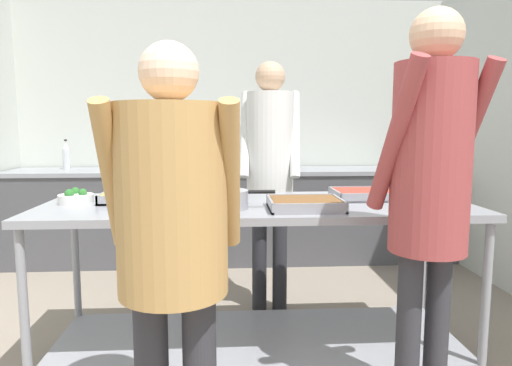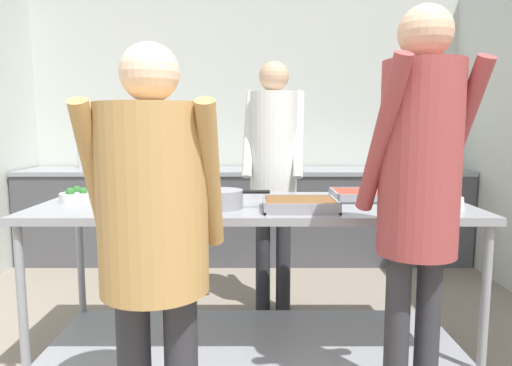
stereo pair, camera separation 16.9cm
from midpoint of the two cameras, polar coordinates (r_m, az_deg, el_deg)
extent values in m
cube|color=silver|center=(4.89, -0.16, 6.88)|extent=(4.54, 0.06, 2.65)
cube|color=#4C4C51|center=(4.61, -0.19, -4.20)|extent=(4.38, 0.62, 0.88)
cube|color=gray|center=(4.54, -0.19, 1.50)|extent=(4.38, 0.65, 0.04)
cube|color=black|center=(4.54, 0.77, 1.60)|extent=(0.46, 0.41, 0.02)
cube|color=gray|center=(2.55, 1.89, -2.96)|extent=(2.37, 0.85, 0.04)
cube|color=gray|center=(2.79, 1.82, -18.91)|extent=(2.29, 0.77, 0.02)
cylinder|color=gray|center=(2.55, -25.18, -14.39)|extent=(0.04, 0.04, 0.88)
cylinder|color=gray|center=(2.61, 28.64, -14.06)|extent=(0.04, 0.04, 0.88)
cylinder|color=gray|center=(3.20, -19.38, -9.73)|extent=(0.04, 0.04, 0.88)
cylinder|color=gray|center=(3.25, 22.33, -9.59)|extent=(0.04, 0.04, 0.88)
cylinder|color=silver|center=(2.74, -19.58, -1.69)|extent=(0.19, 0.19, 0.05)
sphere|color=#2D702D|center=(2.71, -18.86, -0.97)|extent=(0.05, 0.05, 0.05)
sphere|color=#2D702D|center=(2.79, -19.62, -0.80)|extent=(0.05, 0.05, 0.05)
sphere|color=#2D702D|center=(2.71, -20.32, -1.05)|extent=(0.05, 0.05, 0.05)
cube|color=gray|center=(2.72, -11.60, -1.92)|extent=(0.48, 0.34, 0.01)
cube|color=gold|center=(2.72, -11.61, -1.39)|extent=(0.46, 0.32, 0.04)
cube|color=gray|center=(2.56, -12.36, -2.01)|extent=(0.48, 0.01, 0.05)
cube|color=gray|center=(2.87, -10.94, -0.98)|extent=(0.48, 0.01, 0.05)
cube|color=gray|center=(2.77, -16.38, -1.43)|extent=(0.01, 0.34, 0.05)
cube|color=gray|center=(2.68, -6.67, -1.49)|extent=(0.01, 0.34, 0.05)
cylinder|color=gray|center=(2.38, -2.10, -2.03)|extent=(0.23, 0.23, 0.10)
cylinder|color=beige|center=(2.37, -2.10, -1.02)|extent=(0.20, 0.20, 0.01)
cylinder|color=black|center=(2.37, 2.34, -1.12)|extent=(0.14, 0.02, 0.02)
cube|color=gray|center=(2.37, 7.76, -3.16)|extent=(0.38, 0.32, 0.01)
cube|color=brown|center=(2.37, 7.77, -2.56)|extent=(0.35, 0.30, 0.04)
cube|color=gray|center=(2.22, 8.29, -3.33)|extent=(0.38, 0.01, 0.05)
cube|color=gray|center=(2.52, 7.31, -2.05)|extent=(0.38, 0.01, 0.05)
cube|color=gray|center=(2.35, 3.37, -2.67)|extent=(0.01, 0.32, 0.05)
cube|color=gray|center=(2.40, 12.08, -2.62)|extent=(0.01, 0.32, 0.05)
cube|color=gray|center=(2.75, 15.29, -1.94)|extent=(0.36, 0.31, 0.01)
cube|color=#B23D2D|center=(2.74, 15.30, -1.41)|extent=(0.34, 0.29, 0.04)
cube|color=gray|center=(2.60, 16.15, -1.98)|extent=(0.36, 0.01, 0.05)
cube|color=gray|center=(2.89, 14.54, -1.05)|extent=(0.36, 0.01, 0.05)
cube|color=gray|center=(2.70, 11.73, -1.51)|extent=(0.01, 0.31, 0.05)
cube|color=gray|center=(2.79, 18.76, -1.47)|extent=(0.01, 0.31, 0.05)
cylinder|color=white|center=(2.61, 23.93, -2.75)|extent=(0.24, 0.24, 0.01)
cylinder|color=white|center=(2.61, 23.94, -2.49)|extent=(0.24, 0.24, 0.01)
cylinder|color=white|center=(2.61, 23.96, -2.23)|extent=(0.24, 0.24, 0.01)
cylinder|color=white|center=(2.61, 23.97, -1.97)|extent=(0.23, 0.23, 0.01)
cylinder|color=white|center=(2.61, 23.98, -1.71)|extent=(0.23, 0.23, 0.01)
cylinder|color=tan|center=(1.71, -16.61, 0.77)|extent=(0.08, 0.31, 0.56)
cylinder|color=tan|center=(1.63, -2.52, 0.77)|extent=(0.08, 0.31, 0.56)
cylinder|color=tan|center=(1.67, -9.68, -1.97)|extent=(0.40, 0.40, 0.69)
sphere|color=beige|center=(1.66, -10.01, 13.46)|extent=(0.21, 0.21, 0.21)
cylinder|color=#2D2D33|center=(2.12, 19.67, -19.37)|extent=(0.10, 0.10, 0.83)
cylinder|color=#2D2D33|center=(2.19, 22.97, -18.58)|extent=(0.10, 0.10, 0.83)
cylinder|color=#993D3D|center=(1.85, 18.28, 5.48)|extent=(0.15, 0.35, 0.62)
cylinder|color=#993D3D|center=(2.05, 26.40, 5.22)|extent=(0.15, 0.35, 0.62)
cylinder|color=#993D3D|center=(1.95, 22.41, 2.71)|extent=(0.32, 0.32, 0.77)
sphere|color=tan|center=(1.98, 23.12, 16.97)|extent=(0.21, 0.21, 0.21)
cylinder|color=#2D2D33|center=(3.36, 5.14, -9.03)|extent=(0.11, 0.11, 0.82)
cylinder|color=#2D2D33|center=(3.37, 2.58, -8.98)|extent=(0.11, 0.11, 0.82)
cylinder|color=silver|center=(3.23, 7.13, 6.12)|extent=(0.11, 0.34, 0.62)
cylinder|color=silver|center=(3.25, 0.87, 6.18)|extent=(0.11, 0.34, 0.62)
cylinder|color=silver|center=(3.24, 3.98, 4.58)|extent=(0.33, 0.33, 0.76)
sphere|color=tan|center=(3.25, 4.05, 13.15)|extent=(0.21, 0.21, 0.21)
cylinder|color=silver|center=(4.91, -19.84, 2.91)|extent=(0.07, 0.07, 0.20)
cone|color=silver|center=(4.91, -19.91, 4.54)|extent=(0.06, 0.06, 0.08)
cylinder|color=black|center=(4.90, -19.93, 5.09)|extent=(0.03, 0.03, 0.02)
camera|label=1|loc=(0.08, -88.16, 0.23)|focal=32.00mm
camera|label=2|loc=(0.08, 91.84, -0.23)|focal=32.00mm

